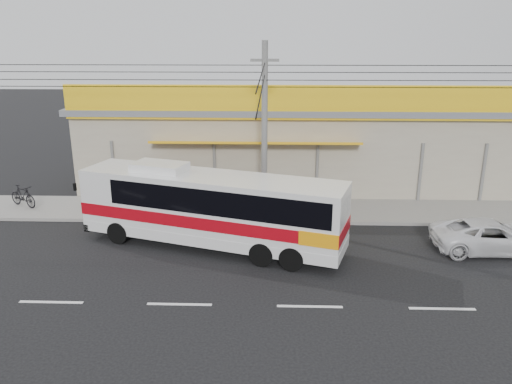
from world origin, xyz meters
TOP-DOWN VIEW (x-y plane):
  - ground at (0.00, 0.00)m, footprint 120.00×120.00m
  - sidewalk at (0.00, 6.00)m, footprint 30.00×3.20m
  - lane_markings at (0.00, -2.50)m, footprint 50.00×0.12m
  - storefront_building at (-0.01, 11.54)m, footprint 22.60×9.20m
  - coach_bus at (-3.36, 1.89)m, footprint 10.50×5.27m
  - motorbike_red at (-5.06, 4.70)m, footprint 2.09×0.92m
  - motorbike_dark at (-12.91, 5.95)m, footprint 1.76×1.26m
  - white_car at (7.17, 1.85)m, footprint 4.40×2.06m
  - utility_pole at (-1.52, 4.60)m, footprint 34.00×14.00m

SIDE VIEW (x-z plane):
  - ground at x=0.00m, z-range 0.00..0.00m
  - lane_markings at x=0.00m, z-range -0.01..0.01m
  - sidewalk at x=0.00m, z-range 0.00..0.15m
  - white_car at x=7.17m, z-range 0.00..1.22m
  - motorbike_dark at x=-12.91m, z-range 0.15..1.20m
  - motorbike_red at x=-5.06m, z-range 0.15..1.22m
  - coach_bus at x=-3.36m, z-range 0.11..3.29m
  - storefront_building at x=-0.01m, z-range -0.55..5.15m
  - utility_pole at x=-1.52m, z-range 2.51..10.22m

